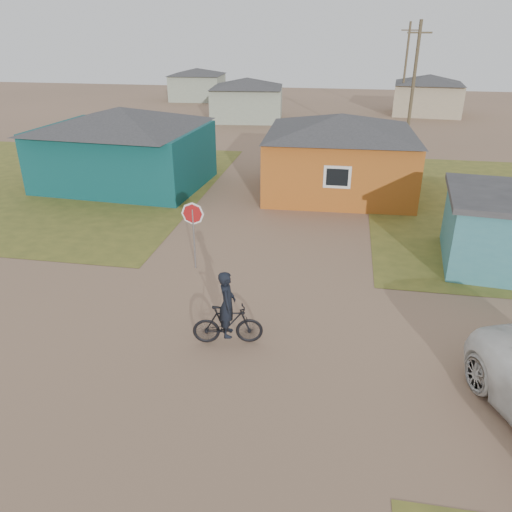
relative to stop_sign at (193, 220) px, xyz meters
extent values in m
plane|color=#916D53|center=(2.09, -4.44, -1.77)|extent=(120.00, 120.00, 0.00)
cube|color=olive|center=(-11.91, 8.56, -1.76)|extent=(20.00, 18.00, 0.00)
cube|color=#0B3B3D|center=(-6.41, 9.06, -0.27)|extent=(8.40, 6.54, 3.00)
pyramid|color=#313033|center=(-6.41, 9.06, 1.73)|extent=(8.93, 7.08, 1.00)
cube|color=#AD571A|center=(4.59, 9.56, -0.27)|extent=(7.21, 6.24, 3.00)
pyramid|color=#313033|center=(4.59, 9.56, 1.68)|extent=(7.72, 6.76, 0.90)
cube|color=silver|center=(4.59, 6.53, -0.12)|extent=(1.20, 0.06, 1.00)
cube|color=black|center=(4.59, 6.50, -0.12)|extent=(0.95, 0.04, 0.75)
cube|color=gray|center=(-3.91, 29.56, -0.37)|extent=(6.49, 5.60, 2.80)
pyramid|color=#313033|center=(-3.91, 29.56, 1.43)|extent=(7.04, 6.15, 0.80)
cube|color=tan|center=(12.09, 35.56, -0.37)|extent=(6.41, 5.50, 2.80)
pyramid|color=#313033|center=(12.09, 35.56, 1.43)|extent=(6.95, 6.05, 0.80)
cube|color=gray|center=(-11.91, 41.56, -0.42)|extent=(5.75, 5.28, 2.70)
pyramid|color=#313033|center=(-11.91, 41.56, 1.28)|extent=(6.28, 5.81, 0.70)
cylinder|color=brown|center=(8.59, 17.56, 2.23)|extent=(0.20, 0.20, 8.00)
cube|color=brown|center=(8.59, 17.56, 5.53)|extent=(1.40, 0.10, 0.10)
cylinder|color=brown|center=(9.59, 33.56, 2.23)|extent=(0.20, 0.20, 8.00)
cube|color=brown|center=(9.59, 33.56, 5.53)|extent=(1.40, 0.10, 0.10)
cylinder|color=gray|center=(0.00, 0.00, -0.69)|extent=(0.06, 0.06, 2.15)
imported|color=black|center=(2.13, -4.20, -1.21)|extent=(1.92, 0.87, 1.11)
imported|color=black|center=(2.13, -4.20, -0.59)|extent=(0.56, 0.74, 1.83)
camera|label=1|loc=(4.81, -15.00, 5.93)|focal=35.00mm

